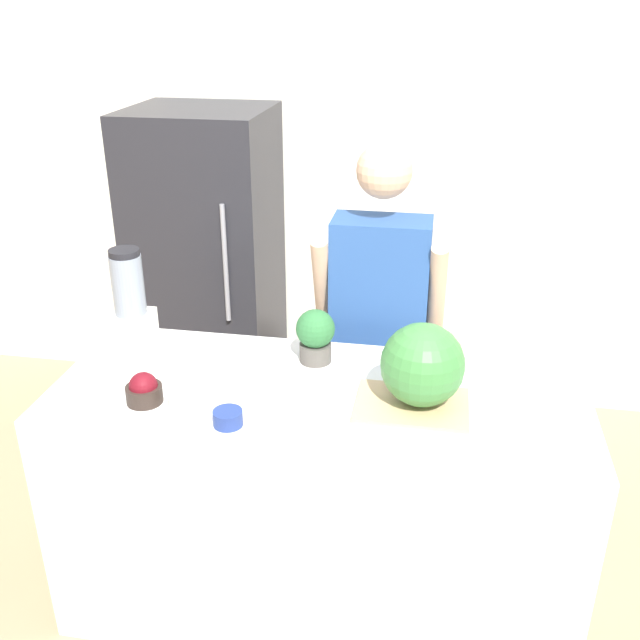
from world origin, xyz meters
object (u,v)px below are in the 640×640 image
potted_plant (315,335)px  bowl_small_blue (228,418)px  bowl_cherries (144,390)px  blender (130,301)px  refrigerator (208,269)px  person (378,335)px  bowl_cream (186,401)px  watermelon (423,365)px

potted_plant → bowl_small_blue: bearing=-112.4°
bowl_cherries → blender: 0.50m
bowl_small_blue → blender: 0.76m
refrigerator → person: same height
refrigerator → bowl_cherries: size_ratio=13.75×
bowl_cream → blender: (-0.39, 0.48, 0.12)m
refrigerator → bowl_cherries: 1.54m
bowl_cherries → blender: blender is taller
bowl_cream → potted_plant: (0.35, 0.44, 0.06)m
bowl_cherries → blender: size_ratio=0.32×
bowl_cream → potted_plant: size_ratio=0.58×
refrigerator → bowl_cherries: bearing=-79.5°
bowl_cherries → bowl_cream: bowl_cream is taller
refrigerator → bowl_cream: 1.63m
person → bowl_cream: bearing=-122.4°
bowl_cream → blender: blender is taller
bowl_cherries → watermelon: bearing=8.8°
bowl_cream → blender: 0.63m
refrigerator → potted_plant: (0.79, -1.12, 0.21)m
refrigerator → bowl_cream: bearing=-74.0°
potted_plant → person: bearing=64.7°
refrigerator → person: 1.21m
watermelon → blender: bearing=165.7°
person → blender: 1.03m
person → potted_plant: person is taller
person → bowl_cream: person is taller
watermelon → bowl_cream: 0.78m
blender → refrigerator: bearing=93.0°
watermelon → bowl_cherries: bearing=-171.2°
watermelon → potted_plant: (-0.40, 0.25, -0.04)m
bowl_cream → blender: size_ratio=0.31×
bowl_cherries → potted_plant: potted_plant is taller
refrigerator → watermelon: 1.83m
watermelon → bowl_cream: bearing=-165.4°
watermelon → blender: (-1.14, 0.29, 0.02)m
person → blender: person is taller
person → potted_plant: 0.49m
refrigerator → blender: size_ratio=4.44×
bowl_cherries → refrigerator: bearing=100.5°
watermelon → potted_plant: 0.47m
bowl_cherries → person: bearing=48.6°
watermelon → blender: size_ratio=0.73×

